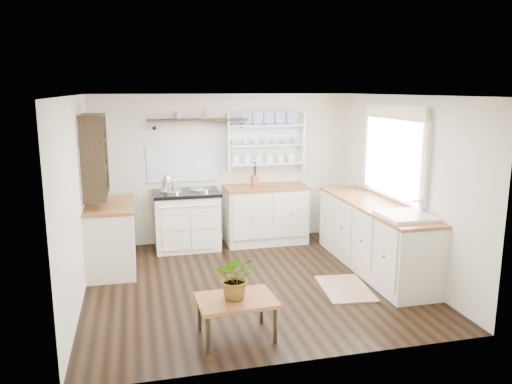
% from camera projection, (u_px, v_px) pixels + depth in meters
% --- Properties ---
extents(floor, '(4.00, 3.80, 0.01)m').
position_uv_depth(floor, '(251.00, 282.00, 6.24)').
color(floor, black).
rests_on(floor, ground).
extents(wall_back, '(4.00, 0.02, 2.30)m').
position_uv_depth(wall_back, '(224.00, 169.00, 7.81)').
color(wall_back, beige).
rests_on(wall_back, ground).
extents(wall_right, '(0.02, 3.80, 2.30)m').
position_uv_depth(wall_right, '(401.00, 185.00, 6.47)').
color(wall_right, beige).
rests_on(wall_right, ground).
extents(wall_left, '(0.02, 3.80, 2.30)m').
position_uv_depth(wall_left, '(76.00, 201.00, 5.54)').
color(wall_left, beige).
rests_on(wall_left, ground).
extents(ceiling, '(4.00, 3.80, 0.01)m').
position_uv_depth(ceiling, '(251.00, 95.00, 5.77)').
color(ceiling, white).
rests_on(ceiling, wall_back).
extents(window, '(0.08, 1.55, 1.22)m').
position_uv_depth(window, '(394.00, 152.00, 6.51)').
color(window, white).
rests_on(window, wall_right).
extents(aga_cooker, '(0.98, 0.68, 0.91)m').
position_uv_depth(aga_cooker, '(187.00, 220.00, 7.49)').
color(aga_cooker, white).
rests_on(aga_cooker, floor).
extents(back_cabinets, '(1.27, 0.63, 0.90)m').
position_uv_depth(back_cabinets, '(265.00, 214.00, 7.80)').
color(back_cabinets, beige).
rests_on(back_cabinets, floor).
extents(right_cabinets, '(0.62, 2.43, 0.90)m').
position_uv_depth(right_cabinets, '(374.00, 236.00, 6.63)').
color(right_cabinets, beige).
rests_on(right_cabinets, floor).
extents(belfast_sink, '(0.55, 0.60, 0.45)m').
position_uv_depth(belfast_sink, '(405.00, 226.00, 5.85)').
color(belfast_sink, white).
rests_on(belfast_sink, right_cabinets).
extents(left_cabinets, '(0.62, 1.13, 0.90)m').
position_uv_depth(left_cabinets, '(111.00, 236.00, 6.61)').
color(left_cabinets, beige).
rests_on(left_cabinets, floor).
extents(plate_rack, '(1.20, 0.22, 0.90)m').
position_uv_depth(plate_rack, '(264.00, 142.00, 7.84)').
color(plate_rack, white).
rests_on(plate_rack, wall_back).
extents(high_shelf, '(1.50, 0.29, 0.16)m').
position_uv_depth(high_shelf, '(198.00, 121.00, 7.45)').
color(high_shelf, black).
rests_on(high_shelf, wall_back).
extents(left_shelving, '(0.28, 0.80, 1.05)m').
position_uv_depth(left_shelving, '(95.00, 155.00, 6.35)').
color(left_shelving, black).
rests_on(left_shelving, wall_left).
extents(kettle, '(0.19, 0.19, 0.23)m').
position_uv_depth(kettle, '(167.00, 183.00, 7.19)').
color(kettle, silver).
rests_on(kettle, aga_cooker).
extents(utensil_crock, '(0.12, 0.12, 0.14)m').
position_uv_depth(utensil_crock, '(255.00, 180.00, 7.74)').
color(utensil_crock, '#A14A3B').
rests_on(utensil_crock, back_cabinets).
extents(center_table, '(0.77, 0.57, 0.40)m').
position_uv_depth(center_table, '(236.00, 303.00, 4.79)').
color(center_table, brown).
rests_on(center_table, floor).
extents(potted_plant, '(0.45, 0.41, 0.44)m').
position_uv_depth(potted_plant, '(236.00, 277.00, 4.73)').
color(potted_plant, '#3F7233').
rests_on(potted_plant, center_table).
extents(floor_rug, '(0.63, 0.90, 0.02)m').
position_uv_depth(floor_rug, '(345.00, 288.00, 6.03)').
color(floor_rug, brown).
rests_on(floor_rug, floor).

